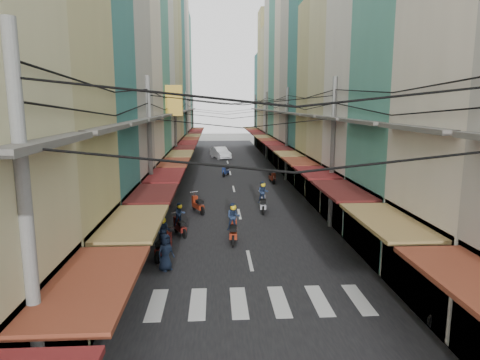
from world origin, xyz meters
name	(u,v)px	position (x,y,z in m)	size (l,w,h in m)	color
ground	(246,246)	(0.00, 0.00, 0.00)	(160.00, 160.00, 0.00)	slate
road	(231,177)	(0.00, 20.00, 0.01)	(10.00, 80.00, 0.02)	black
sidewalk_left	(161,177)	(-6.50, 20.00, 0.03)	(3.00, 80.00, 0.06)	slate
sidewalk_right	(299,176)	(6.50, 20.00, 0.03)	(3.00, 80.00, 0.06)	slate
crosswalk	(259,302)	(0.00, -6.00, 0.03)	(7.55, 2.40, 0.01)	silver
building_row_left	(135,66)	(-7.92, 16.56, 9.78)	(7.80, 67.67, 23.70)	silver
building_row_right	(327,72)	(7.92, 16.45, 9.41)	(7.80, 68.98, 22.59)	teal
utility_poles	(233,106)	(0.00, 15.01, 6.59)	(10.20, 66.13, 8.20)	slate
white_car	(221,158)	(-0.78, 33.70, 0.00)	(5.08, 1.99, 1.79)	silver
bicycle	(415,256)	(7.50, -1.84, 0.00)	(0.68, 1.80, 1.24)	black
moving_scooters	(223,210)	(-1.00, 4.93, 0.56)	(7.70, 23.55, 1.96)	black
parked_scooters	(375,270)	(4.65, -4.46, 0.47)	(13.13, 13.42, 1.01)	black
pedestrians	(162,202)	(-4.62, 5.06, 1.03)	(13.77, 22.40, 2.24)	#25202A
market_umbrella	(444,231)	(7.06, -4.82, 2.07)	(2.23, 2.23, 2.35)	#B2B2B7
traffic_sign	(375,219)	(5.24, -2.70, 1.97)	(0.10, 0.60, 2.73)	slate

